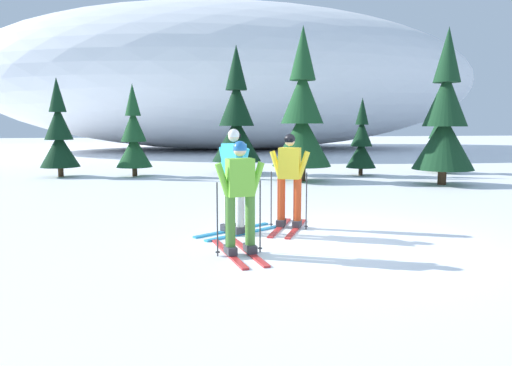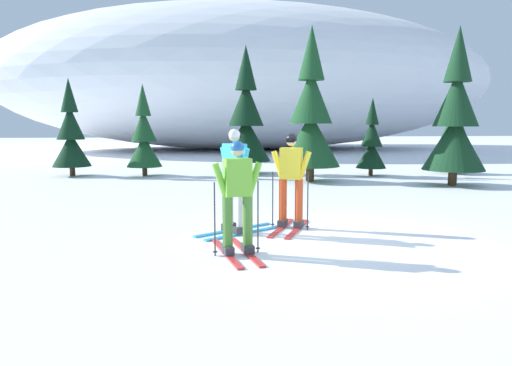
{
  "view_description": "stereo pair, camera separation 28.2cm",
  "coord_description": "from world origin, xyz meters",
  "views": [
    {
      "loc": [
        -2.71,
        -7.28,
        1.96
      ],
      "look_at": [
        -1.34,
        0.58,
        0.95
      ],
      "focal_mm": 33.19,
      "sensor_mm": 36.0,
      "label": 1
    },
    {
      "loc": [
        -2.43,
        -7.32,
        1.96
      ],
      "look_at": [
        -1.34,
        0.58,
        0.95
      ],
      "focal_mm": 33.19,
      "sensor_mm": 36.0,
      "label": 2
    }
  ],
  "objects": [
    {
      "name": "pine_tree_left",
      "position": [
        -4.16,
        10.74,
        1.43
      ],
      "size": [
        1.32,
        1.32,
        3.41
      ],
      "color": "#47301E",
      "rests_on": "ground"
    },
    {
      "name": "skier_yellow_jacket",
      "position": [
        -0.6,
        1.23,
        0.92
      ],
      "size": [
        1.06,
        1.64,
        1.77
      ],
      "color": "red",
      "rests_on": "ground"
    },
    {
      "name": "pine_tree_right",
      "position": [
        5.76,
        6.54,
        2.06
      ],
      "size": [
        1.91,
        1.91,
        4.93
      ],
      "color": "#47301E",
      "rests_on": "ground"
    },
    {
      "name": "pine_tree_far_left",
      "position": [
        -6.83,
        11.01,
        1.51
      ],
      "size": [
        1.4,
        1.4,
        3.61
      ],
      "color": "#47301E",
      "rests_on": "ground"
    },
    {
      "name": "skier_lime_jacket",
      "position": [
        -1.76,
        -0.45,
        0.88
      ],
      "size": [
        0.77,
        1.71,
        1.71
      ],
      "color": "red",
      "rests_on": "ground"
    },
    {
      "name": "pine_tree_far_right",
      "position": [
        7.71,
        9.88,
        1.5
      ],
      "size": [
        1.39,
        1.39,
        3.6
      ],
      "color": "#47301E",
      "rests_on": "ground"
    },
    {
      "name": "snow_ridge_background",
      "position": [
        1.78,
        28.66,
        5.19
      ],
      "size": [
        37.23,
        21.45,
        10.38
      ],
      "primitive_type": "ellipsoid",
      "color": "white",
      "rests_on": "ground"
    },
    {
      "name": "skier_cyan_jacket",
      "position": [
        -1.67,
        0.97,
        0.98
      ],
      "size": [
        1.67,
        1.28,
        1.86
      ],
      "color": "#2893CC",
      "rests_on": "ground"
    },
    {
      "name": "pine_tree_center_left",
      "position": [
        -0.31,
        10.95,
        2.06
      ],
      "size": [
        1.9,
        1.9,
        4.92
      ],
      "color": "#47301E",
      "rests_on": "ground"
    },
    {
      "name": "pine_tree_center",
      "position": [
        1.56,
        8.23,
        2.16
      ],
      "size": [
        1.99,
        1.99,
        5.17
      ],
      "color": "#47301E",
      "rests_on": "ground"
    },
    {
      "name": "pine_tree_center_right",
      "position": [
        4.25,
        9.6,
        1.22
      ],
      "size": [
        1.12,
        1.12,
        2.91
      ],
      "color": "#47301E",
      "rests_on": "ground"
    },
    {
      "name": "ground_plane",
      "position": [
        0.0,
        0.0,
        0.0
      ],
      "size": [
        120.0,
        120.0,
        0.0
      ],
      "primitive_type": "plane",
      "color": "white"
    }
  ]
}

